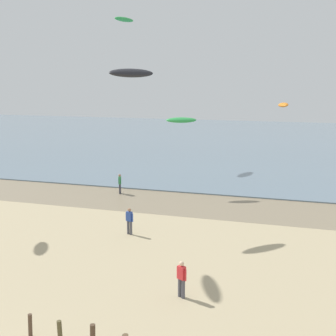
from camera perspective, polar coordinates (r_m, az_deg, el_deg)
name	(u,v)px	position (r m, az deg, el deg)	size (l,w,h in m)	color
wet_sand_strip	(181,204)	(34.34, 1.77, -4.69)	(120.00, 6.54, 0.01)	#84755B
sea	(241,140)	(71.33, 9.60, 3.61)	(160.00, 70.00, 0.10)	slate
person_nearest_camera	(120,183)	(37.32, -6.35, -2.00)	(0.32, 0.55, 1.71)	#383842
person_mid_beach	(129,220)	(27.50, -5.09, -6.87)	(0.55, 0.31, 1.71)	#4C4C56
person_by_waterline	(182,278)	(19.85, 1.79, -14.27)	(0.51, 0.37, 1.71)	#4C4C56
kite_aloft_1	(181,120)	(36.91, 1.76, 6.31)	(2.58, 0.83, 0.41)	green
kite_aloft_5	(124,19)	(52.53, -5.80, 18.86)	(3.11, 1.00, 0.50)	green
kite_aloft_7	(131,73)	(28.97, -4.84, 12.34)	(3.07, 0.98, 0.49)	black
kite_aloft_8	(283,105)	(42.44, 14.91, 8.02)	(2.40, 0.77, 0.38)	orange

